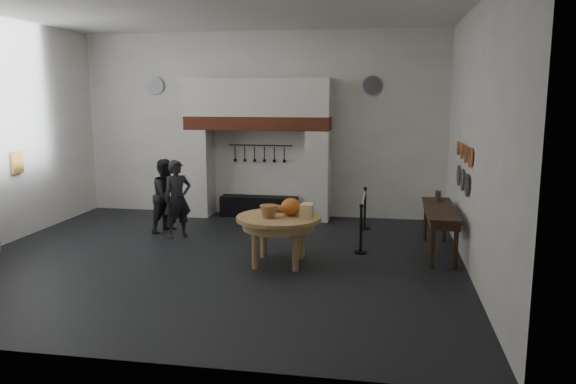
% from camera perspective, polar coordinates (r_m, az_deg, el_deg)
% --- Properties ---
extents(floor, '(9.00, 8.00, 0.02)m').
position_cam_1_polar(floor, '(10.50, -7.47, -6.80)').
color(floor, black).
rests_on(floor, ground).
extents(ceiling, '(9.00, 8.00, 0.02)m').
position_cam_1_polar(ceiling, '(10.16, -8.08, 18.29)').
color(ceiling, silver).
rests_on(ceiling, wall_back).
extents(wall_back, '(9.00, 0.02, 4.50)m').
position_cam_1_polar(wall_back, '(13.94, -2.77, 6.84)').
color(wall_back, white).
rests_on(wall_back, floor).
extents(wall_front, '(9.00, 0.02, 4.50)m').
position_cam_1_polar(wall_front, '(6.40, -18.61, 2.55)').
color(wall_front, white).
rests_on(wall_front, floor).
extents(wall_right, '(0.02, 8.00, 4.50)m').
position_cam_1_polar(wall_right, '(9.72, 18.53, 4.95)').
color(wall_right, white).
rests_on(wall_right, floor).
extents(chimney_pier_left, '(0.55, 0.70, 2.15)m').
position_cam_1_polar(chimney_pier_left, '(14.12, -8.90, 1.98)').
color(chimney_pier_left, silver).
rests_on(chimney_pier_left, floor).
extents(chimney_pier_right, '(0.55, 0.70, 2.15)m').
position_cam_1_polar(chimney_pier_right, '(13.46, 3.08, 1.70)').
color(chimney_pier_right, silver).
rests_on(chimney_pier_right, floor).
extents(hearth_brick_band, '(3.50, 0.72, 0.32)m').
position_cam_1_polar(hearth_brick_band, '(13.59, -3.10, 7.01)').
color(hearth_brick_band, '#9E442B').
rests_on(hearth_brick_band, chimney_pier_left).
extents(chimney_hood, '(3.50, 0.70, 0.90)m').
position_cam_1_polar(chimney_hood, '(13.58, -3.12, 9.58)').
color(chimney_hood, silver).
rests_on(chimney_hood, hearth_brick_band).
extents(iron_range, '(1.90, 0.45, 0.50)m').
position_cam_1_polar(iron_range, '(13.92, -2.95, -1.47)').
color(iron_range, black).
rests_on(iron_range, floor).
extents(utensil_rail, '(1.60, 0.02, 0.02)m').
position_cam_1_polar(utensil_rail, '(13.90, -2.83, 4.76)').
color(utensil_rail, black).
rests_on(utensil_rail, wall_back).
extents(wall_plaque, '(0.05, 0.34, 0.44)m').
position_cam_1_polar(wall_plaque, '(12.88, -25.81, 2.68)').
color(wall_plaque, gold).
rests_on(wall_plaque, wall_left).
extents(work_table, '(1.66, 1.66, 0.07)m').
position_cam_1_polar(work_table, '(9.94, -0.94, -2.66)').
color(work_table, tan).
rests_on(work_table, floor).
extents(pumpkin, '(0.36, 0.36, 0.31)m').
position_cam_1_polar(pumpkin, '(9.96, 0.30, -1.52)').
color(pumpkin, orange).
rests_on(pumpkin, work_table).
extents(cheese_block_big, '(0.22, 0.22, 0.24)m').
position_cam_1_polar(cheese_block_big, '(9.78, 1.88, -1.95)').
color(cheese_block_big, '#E2C687').
rests_on(cheese_block_big, work_table).
extents(cheese_block_small, '(0.18, 0.18, 0.20)m').
position_cam_1_polar(cheese_block_small, '(10.08, 2.01, -1.71)').
color(cheese_block_small, '#FFF898').
rests_on(cheese_block_small, work_table).
extents(wicker_basket, '(0.35, 0.35, 0.22)m').
position_cam_1_polar(wicker_basket, '(9.79, -1.97, -1.99)').
color(wicker_basket, '#A4763C').
rests_on(wicker_basket, work_table).
extents(bread_loaf, '(0.31, 0.18, 0.13)m').
position_cam_1_polar(bread_loaf, '(10.27, -1.12, -1.67)').
color(bread_loaf, olive).
rests_on(bread_loaf, work_table).
extents(visitor_near, '(0.71, 0.69, 1.64)m').
position_cam_1_polar(visitor_near, '(12.05, -11.16, -0.69)').
color(visitor_near, black).
rests_on(visitor_near, floor).
extents(visitor_far, '(0.85, 0.95, 1.61)m').
position_cam_1_polar(visitor_far, '(12.56, -12.21, -0.36)').
color(visitor_far, black).
rests_on(visitor_far, floor).
extents(side_table, '(0.55, 2.20, 0.06)m').
position_cam_1_polar(side_table, '(10.92, 15.23, -1.70)').
color(side_table, '#362513').
rests_on(side_table, floor).
extents(pewter_jug, '(0.12, 0.12, 0.22)m').
position_cam_1_polar(pewter_jug, '(11.48, 15.00, -0.42)').
color(pewter_jug, '#4E4D53').
rests_on(pewter_jug, side_table).
extents(copper_pan_a, '(0.03, 0.34, 0.34)m').
position_cam_1_polar(copper_pan_a, '(9.94, 18.04, 3.33)').
color(copper_pan_a, '#C6662D').
rests_on(copper_pan_a, wall_right).
extents(copper_pan_b, '(0.03, 0.32, 0.32)m').
position_cam_1_polar(copper_pan_b, '(10.48, 17.63, 3.68)').
color(copper_pan_b, '#C6662D').
rests_on(copper_pan_b, wall_right).
extents(copper_pan_c, '(0.03, 0.30, 0.30)m').
position_cam_1_polar(copper_pan_c, '(11.02, 17.25, 3.99)').
color(copper_pan_c, '#C6662D').
rests_on(copper_pan_c, wall_right).
extents(copper_pan_d, '(0.03, 0.28, 0.28)m').
position_cam_1_polar(copper_pan_d, '(11.57, 16.91, 4.27)').
color(copper_pan_d, '#C6662D').
rests_on(copper_pan_d, wall_right).
extents(pewter_plate_left, '(0.03, 0.40, 0.40)m').
position_cam_1_polar(pewter_plate_left, '(10.20, 17.73, 0.67)').
color(pewter_plate_left, '#4C4C51').
rests_on(pewter_plate_left, wall_right).
extents(pewter_plate_mid, '(0.03, 0.40, 0.40)m').
position_cam_1_polar(pewter_plate_mid, '(10.79, 17.31, 1.19)').
color(pewter_plate_mid, '#4C4C51').
rests_on(pewter_plate_mid, wall_right).
extents(pewter_plate_right, '(0.03, 0.40, 0.40)m').
position_cam_1_polar(pewter_plate_right, '(11.38, 16.93, 1.64)').
color(pewter_plate_right, '#4C4C51').
rests_on(pewter_plate_right, wall_right).
extents(pewter_plate_back_left, '(0.44, 0.03, 0.44)m').
position_cam_1_polar(pewter_plate_back_left, '(14.71, -13.34, 10.46)').
color(pewter_plate_back_left, '#4C4C51').
rests_on(pewter_plate_back_left, wall_back).
extents(pewter_plate_back_right, '(0.44, 0.03, 0.44)m').
position_cam_1_polar(pewter_plate_back_right, '(13.55, 8.57, 10.67)').
color(pewter_plate_back_right, '#4C4C51').
rests_on(pewter_plate_back_right, wall_back).
extents(barrier_post_near, '(0.05, 0.05, 0.90)m').
position_cam_1_polar(barrier_post_near, '(10.78, 7.41, -3.87)').
color(barrier_post_near, black).
rests_on(barrier_post_near, floor).
extents(barrier_post_far, '(0.05, 0.05, 0.90)m').
position_cam_1_polar(barrier_post_far, '(12.73, 7.82, -1.73)').
color(barrier_post_far, black).
rests_on(barrier_post_far, floor).
extents(barrier_rope, '(0.04, 2.00, 0.04)m').
position_cam_1_polar(barrier_rope, '(11.67, 7.68, -0.80)').
color(barrier_rope, silver).
rests_on(barrier_rope, barrier_post_near).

